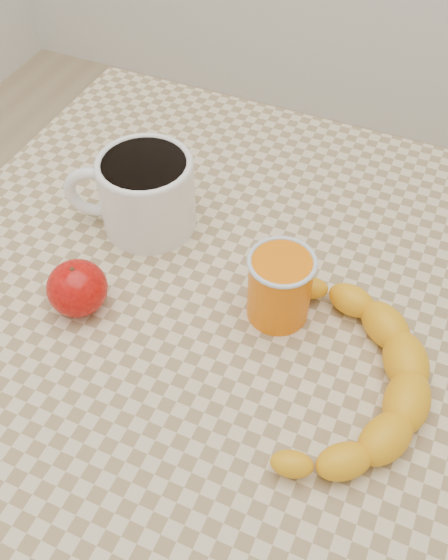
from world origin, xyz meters
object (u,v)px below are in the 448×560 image
at_px(apple, 77,288).
at_px(banana, 346,376).
at_px(coffee_mug, 144,191).
at_px(orange_juice_glass, 280,286).
at_px(table, 224,332).

distance_m(apple, banana, 0.32).
relative_size(coffee_mug, orange_juice_glass, 2.03).
distance_m(orange_juice_glass, banana, 0.13).
bearing_deg(table, banana, -23.33).
distance_m(coffee_mug, banana, 0.35).
bearing_deg(orange_juice_glass, table, 176.07).
height_order(table, orange_juice_glass, orange_juice_glass).
bearing_deg(orange_juice_glass, banana, -34.46).
bearing_deg(apple, banana, 2.84).
bearing_deg(coffee_mug, table, -25.72).
relative_size(coffee_mug, banana, 0.59).
relative_size(orange_juice_glass, apple, 1.17).
xyz_separation_m(coffee_mug, banana, (0.32, -0.14, -0.03)).
bearing_deg(coffee_mug, orange_juice_glass, -18.98).
bearing_deg(apple, table, 31.58).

